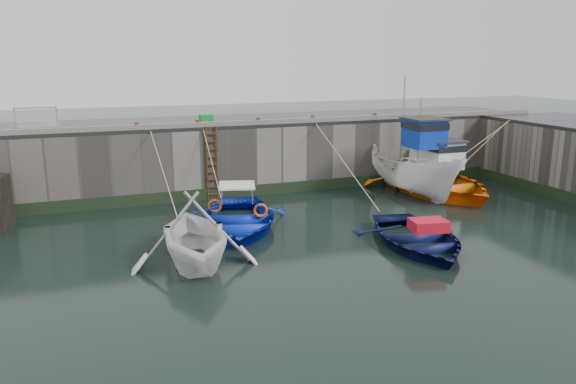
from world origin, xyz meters
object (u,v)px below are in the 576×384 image
object	(u,v)px
bollard_b	(197,123)
ladder	(212,164)
bollard_c	(258,121)
bollard_a	(137,126)
boat_far_orange	(432,181)
bollard_e	(375,116)
boat_near_white	(195,263)
fish_crate	(206,118)
boat_near_blue	(238,227)
boat_far_white	(415,170)
bollard_d	(313,119)
boat_near_navy	(417,245)

from	to	relation	value
bollard_b	ladder	bearing A→B (deg)	-33.86
bollard_c	bollard_a	bearing A→B (deg)	180.00
boat_far_orange	bollard_e	bearing A→B (deg)	126.56
boat_near_white	bollard_e	xyz separation A→B (m)	(10.28, 7.70, 3.30)
boat_near_white	boat_far_orange	xyz separation A→B (m)	(12.08, 5.38, 0.50)
bollard_a	bollard_c	size ratio (longest dim) A/B	1.00
fish_crate	bollard_e	xyz separation A→B (m)	(7.70, -1.96, -0.01)
bollard_a	bollard_c	world-z (taller)	same
boat_near_blue	fish_crate	bearing A→B (deg)	101.82
boat_near_white	bollard_b	bearing A→B (deg)	81.46
boat_far_white	bollard_b	world-z (taller)	boat_far_white
boat_near_blue	bollard_b	bearing A→B (deg)	110.37
bollard_b	bollard_d	bearing A→B (deg)	0.00
bollard_b	boat_far_orange	bearing A→B (deg)	-12.67
bollard_a	bollard_d	world-z (taller)	same
fish_crate	bollard_a	size ratio (longest dim) A/B	2.14
boat_far_white	bollard_c	xyz separation A→B (m)	(-6.64, 2.36, 2.23)
boat_near_white	boat_near_navy	distance (m)	7.24
boat_near_white	bollard_d	distance (m)	10.97
ladder	bollard_c	distance (m)	2.81
fish_crate	bollard_d	xyz separation A→B (m)	(4.50, -1.96, -0.01)
bollard_a	boat_far_orange	bearing A→B (deg)	-10.25
bollard_c	boat_near_navy	bearing A→B (deg)	-72.68
boat_near_navy	bollard_c	distance (m)	9.64
boat_near_blue	bollard_d	bearing A→B (deg)	58.54
ladder	boat_near_white	xyz separation A→B (m)	(-2.28, -7.36, -1.59)
bollard_a	bollard_c	xyz separation A→B (m)	(5.20, 0.00, 0.00)
ladder	bollard_c	bearing A→B (deg)	8.67
boat_far_white	bollard_e	world-z (taller)	boat_far_white
boat_far_orange	bollard_a	xyz separation A→B (m)	(-12.80, 2.32, 2.80)
boat_near_navy	boat_far_orange	bearing A→B (deg)	62.66
bollard_b	bollard_d	world-z (taller)	same
bollard_b	bollard_d	distance (m)	5.30
boat_near_navy	boat_near_blue	bearing A→B (deg)	151.39
bollard_d	boat_far_white	bearing A→B (deg)	-30.34
boat_near_navy	fish_crate	bearing A→B (deg)	123.85
boat_near_white	boat_far_white	xyz separation A→B (m)	(11.12, 5.34, 1.07)
ladder	boat_near_blue	xyz separation A→B (m)	(-0.08, -4.27, -1.59)
ladder	boat_near_white	bearing A→B (deg)	-107.21
boat_near_blue	bollard_c	world-z (taller)	bollard_c
boat_far_white	bollard_a	world-z (taller)	boat_far_white
bollard_d	fish_crate	bearing A→B (deg)	156.41
bollard_a	bollard_c	distance (m)	5.20
fish_crate	bollard_a	xyz separation A→B (m)	(-3.30, -1.96, -0.01)
boat_near_navy	bollard_a	distance (m)	12.17
boat_near_blue	fish_crate	world-z (taller)	fish_crate
boat_far_orange	ladder	bearing A→B (deg)	167.22
ladder	bollard_a	xyz separation A→B (m)	(-3.00, 0.34, 1.71)
boat_far_white	bollard_a	xyz separation A→B (m)	(-11.84, 2.36, 2.23)
boat_near_blue	bollard_e	size ratio (longest dim) A/B	20.10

